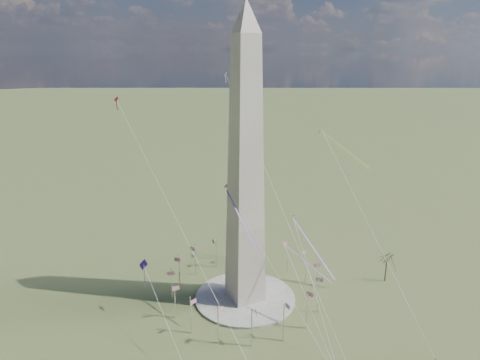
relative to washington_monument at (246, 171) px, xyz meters
name	(u,v)px	position (x,y,z in m)	size (l,w,h in m)	color
ground	(245,298)	(0.00, 0.00, -47.95)	(2000.00, 2000.00, 0.00)	#435C2E
plaza	(245,297)	(0.00, 0.00, -47.55)	(36.00, 36.00, 0.80)	beige
washington_monument	(246,171)	(0.00, 0.00, 0.00)	(15.56, 15.56, 100.00)	#C2B1A2
flagpole_ring	(245,280)	(0.00, 0.00, -40.68)	(54.40, 54.40, 13.00)	silver
tree_near	(387,258)	(54.23, -13.03, -38.00)	(7.98, 7.98, 13.96)	#4A412D
kite_delta_black	(324,131)	(38.64, 10.15, 8.37)	(18.39, 18.54, 17.53)	black
kite_diamond_purple	(144,267)	(-34.00, 7.26, -30.80)	(2.30, 3.51, 10.72)	navy
kite_streamer_left	(307,238)	(15.01, -14.95, -20.87)	(3.60, 21.69, 14.90)	#FF283E
kite_streamer_mid	(236,209)	(-5.69, -4.61, -10.77)	(2.16, 23.12, 15.89)	#FF283E
kite_streamer_right	(300,257)	(24.59, 1.75, -37.75)	(13.67, 16.53, 13.91)	#FF283E
kite_small_red	(116,100)	(-34.16, 30.56, 21.51)	(1.37, 1.89, 4.78)	red
kite_small_white	(225,75)	(15.84, 50.57, 27.70)	(1.50, 2.14, 4.45)	white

